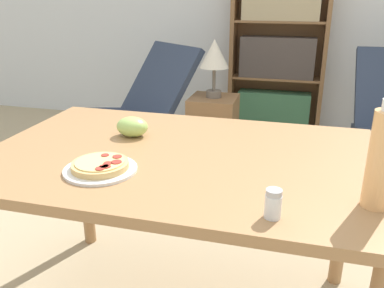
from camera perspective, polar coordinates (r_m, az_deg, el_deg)
The scene contains 9 objects.
dining_table at distance 1.47m, azimuth -1.73°, elevation -4.36°, with size 1.38×0.91×0.73m.
pizza_on_plate at distance 1.32m, azimuth -12.74°, elevation -3.13°, with size 0.23×0.23×0.04m.
grape_bunch at distance 1.61m, azimuth -8.36°, elevation 2.41°, with size 0.13×0.10×0.08m.
drink_bottle at distance 1.15m, azimuth 25.18°, elevation -1.83°, with size 0.07×0.07×0.29m.
salt_shaker at distance 1.05m, azimuth 11.32°, elevation -8.24°, with size 0.04×0.04×0.08m.
lounge_chair_near at distance 3.20m, azimuth -6.75°, elevation 2.70°, with size 0.89×0.97×0.88m.
bookshelf at distance 3.83m, azimuth 11.90°, elevation 12.14°, with size 0.84×0.25×1.54m.
side_table at distance 3.08m, azimuth 2.96°, elevation 1.73°, with size 0.34×0.34×0.54m.
table_lamp at distance 2.95m, azimuth 3.16°, elevation 12.17°, with size 0.21×0.21×0.42m.
Camera 1 is at (0.31, -1.31, 1.27)m, focal length 38.00 mm.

